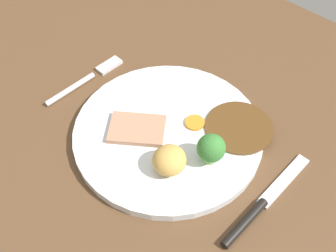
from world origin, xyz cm
name	(u,v)px	position (x,y,z in cm)	size (l,w,h in cm)	color
dining_table	(158,136)	(0.00, 0.00, 1.80)	(120.00, 84.00, 3.60)	brown
dinner_plate	(168,133)	(2.17, 0.01, 4.30)	(28.07, 28.07, 1.40)	white
gravy_pool	(239,127)	(9.61, 7.44, 5.15)	(10.16, 10.16, 0.30)	#563819
meat_slice_main	(137,129)	(-1.14, -3.11, 5.40)	(8.09, 5.64, 0.80)	tan
roast_potato_left	(169,160)	(6.80, -4.78, 6.84)	(4.62, 4.78, 3.69)	tan
carrot_coin_front	(195,123)	(4.26, 3.66, 5.21)	(2.94, 2.94, 0.42)	orange
broccoli_floret	(212,148)	(10.07, 0.15, 7.66)	(3.98, 3.98, 4.79)	#8CB766
fork	(87,79)	(-15.84, -0.39, 3.99)	(2.18, 15.30, 0.90)	silver
knife	(260,207)	(19.25, -0.80, 4.05)	(1.88, 18.52, 1.20)	black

